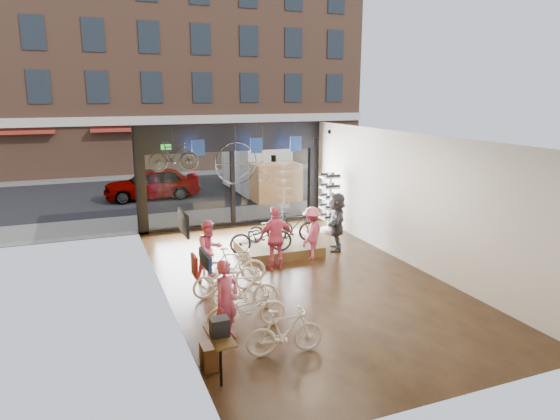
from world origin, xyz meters
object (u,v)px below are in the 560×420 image
floor_bike_2 (247,309)px  floor_bike_1 (285,332)px  customer_1 (210,250)px  customer_0 (226,300)px  display_platform (278,248)px  customer_2 (276,238)px  customer_5 (336,221)px  penny_farthing (245,164)px  display_bike_mid (293,227)px  display_bike_left (261,237)px  street_car (152,183)px  hung_bike (173,156)px  display_bike_right (271,228)px  customer_3 (312,233)px  floor_bike_5 (234,266)px  box_truck (261,168)px  floor_bike_4 (225,277)px  sunglasses_rack (330,203)px  floor_bike_3 (245,290)px

floor_bike_2 → floor_bike_1: bearing=-160.6°
floor_bike_1 → customer_1: size_ratio=0.95×
customer_0 → customer_1: 3.45m
display_platform → customer_2: customer_2 is taller
customer_5 → penny_farthing: 3.80m
floor_bike_2 → display_bike_mid: display_bike_mid is taller
display_platform → display_bike_left: bearing=-141.7°
street_car → floor_bike_2: (0.02, -14.38, -0.30)m
hung_bike → display_bike_left: bearing=-136.9°
customer_0 → street_car: bearing=56.4°
customer_5 → hung_bike: size_ratio=1.17×
street_car → floor_bike_2: bearing=0.1°
display_bike_right → customer_3: bearing=-152.1°
floor_bike_1 → customer_1: 4.45m
street_car → floor_bike_5: size_ratio=2.64×
box_truck → customer_0: (-5.62, -13.66, -0.46)m
box_truck → display_platform: bearing=-106.4°
display_bike_left → display_bike_mid: bearing=-57.6°
floor_bike_4 → customer_2: size_ratio=0.95×
hung_bike → customer_2: bearing=-140.3°
hung_bike → sunglasses_rack: bearing=-87.3°
floor_bike_4 → floor_bike_5: size_ratio=1.04×
display_platform → customer_5: 2.03m
floor_bike_2 → display_platform: bearing=-24.8°
floor_bike_4 → display_bike_mid: bearing=-59.7°
sunglasses_rack → penny_farthing: bearing=156.5°
display_bike_left → customer_3: bearing=-92.1°
display_platform → customer_5: size_ratio=1.30×
floor_bike_5 → customer_3: (2.74, 1.11, 0.30)m
floor_bike_1 → customer_2: (1.56, 4.50, 0.44)m
floor_bike_2 → street_car: bearing=4.2°
floor_bike_4 → display_bike_left: 2.53m
floor_bike_3 → floor_bike_2: bearing=179.7°
customer_0 → penny_farthing: size_ratio=0.91×
box_truck → sunglasses_rack: 7.18m
display_platform → display_bike_left: display_bike_left is taller
display_bike_left → floor_bike_5: bearing=143.5°
display_bike_left → customer_5: (2.63, 0.30, 0.14)m
display_platform → display_bike_mid: 0.81m
floor_bike_2 → display_platform: 5.16m
display_bike_right → customer_2: 1.83m
display_bike_left → customer_2: size_ratio=1.03×
display_bike_mid → floor_bike_3: bearing=154.1°
floor_bike_5 → floor_bike_1: bearing=-168.6°
street_car → box_truck: size_ratio=0.66×
floor_bike_4 → display_bike_right: 3.79m
customer_1 → street_car: bearing=67.3°
floor_bike_4 → display_bike_left: display_bike_left is taller
box_truck → customer_3: size_ratio=4.15×
sunglasses_rack → customer_0: bearing=-140.8°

